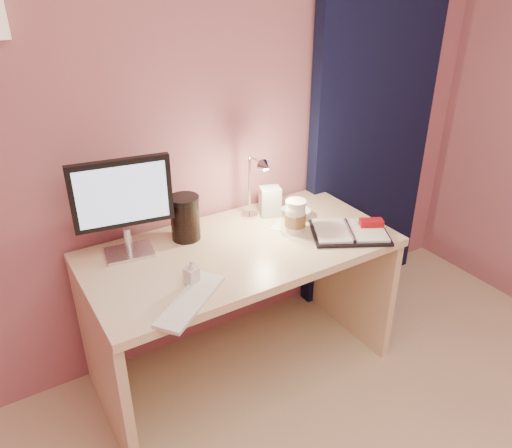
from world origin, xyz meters
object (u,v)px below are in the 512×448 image
clear_cup (289,221)px  dark_jar (185,220)px  planner (351,231)px  coffee_cup (296,217)px  desk_lamp (259,183)px  bowl (298,213)px  product_box (270,202)px  desk (234,280)px  monitor (123,199)px  lotion_bottle (191,272)px  keyboard (191,301)px

clear_cup → dark_jar: 0.48m
planner → coffee_cup: coffee_cup is taller
dark_jar → desk_lamp: bearing=-7.3°
dark_jar → bowl: bearing=-9.6°
planner → dark_jar: size_ratio=2.31×
bowl → desk_lamp: (-0.20, 0.05, 0.19)m
product_box → desk_lamp: 0.17m
product_box → desk_lamp: size_ratio=0.44×
desk → bowl: (0.39, 0.02, 0.25)m
product_box → bowl: bearing=-21.7°
clear_cup → desk: bearing=158.8°
desk → monitor: size_ratio=3.18×
desk_lamp → bowl: bearing=-14.5°
clear_cup → desk_lamp: desk_lamp is taller
product_box → monitor: bearing=-160.9°
bowl → lotion_bottle: 0.75m
desk → planner: size_ratio=3.23×
monitor → keyboard: (0.08, -0.46, -0.26)m
keyboard → desk_lamp: size_ratio=1.10×
planner → bowl: bearing=141.4°
keyboard → dark_jar: (0.19, 0.46, 0.09)m
keyboard → clear_cup: 0.67m
bowl → product_box: 0.15m
lotion_bottle → dark_jar: size_ratio=0.58×
coffee_cup → lotion_bottle: 0.62m
dark_jar → planner: bearing=-28.4°
keyboard → dark_jar: dark_jar is taller
keyboard → planner: size_ratio=0.87×
desk → monitor: 0.68m
keyboard → planner: 0.88m
coffee_cup → planner: bearing=-36.8°
desk → dark_jar: dark_jar is taller
dark_jar → desk_lamp: (0.37, -0.05, 0.12)m
keyboard → lotion_bottle: lotion_bottle is taller
lotion_bottle → product_box: product_box is taller
dark_jar → product_box: size_ratio=1.25×
lotion_bottle → desk_lamp: bearing=31.5°
coffee_cup → desk_lamp: (-0.10, 0.16, 0.14)m
coffee_cup → desk_lamp: desk_lamp is taller
desk → clear_cup: (0.25, -0.10, 0.29)m
desk → desk_lamp: (0.19, 0.07, 0.44)m
keyboard → product_box: product_box is taller
desk → coffee_cup: (0.29, -0.09, 0.30)m
keyboard → dark_jar: 0.51m
monitor → dark_jar: (0.27, -0.00, -0.17)m
dark_jar → desk_lamp: desk_lamp is taller
keyboard → dark_jar: size_ratio=2.00×
planner → product_box: bearing=149.9°
monitor → planner: size_ratio=1.02×
monitor → lotion_bottle: monitor is taller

